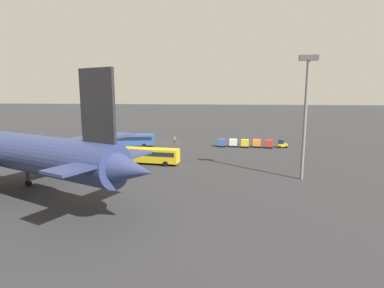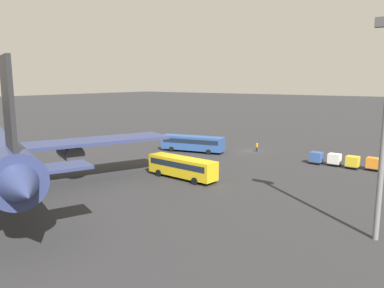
{
  "view_description": "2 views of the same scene",
  "coord_description": "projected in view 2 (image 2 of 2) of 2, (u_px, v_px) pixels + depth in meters",
  "views": [
    {
      "loc": [
        -17.2,
        80.61,
        13.5
      ],
      "look_at": [
        -9.4,
        24.27,
        3.92
      ],
      "focal_mm": 28.0,
      "sensor_mm": 36.0,
      "label": 1
    },
    {
      "loc": [
        -32.9,
        67.79,
        14.06
      ],
      "look_at": [
        -2.14,
        24.01,
        4.96
      ],
      "focal_mm": 35.0,
      "sensor_mm": 36.0,
      "label": 2
    }
  ],
  "objects": [
    {
      "name": "worker_person",
      "position": [
        257.0,
        147.0,
        74.88
      ],
      "size": [
        0.38,
        0.38,
        1.74
      ],
      "color": "#1E1E2D",
      "rests_on": "ground"
    },
    {
      "name": "cargo_cart_orange",
      "position": [
        373.0,
        163.0,
        58.95
      ],
      "size": [
        2.09,
        1.79,
        2.06
      ],
      "rotation": [
        0.0,
        0.0,
        -0.06
      ],
      "color": "#38383D",
      "rests_on": "ground"
    },
    {
      "name": "shuttle_bus_far",
      "position": [
        182.0,
        166.0,
        54.06
      ],
      "size": [
        11.48,
        3.78,
        3.08
      ],
      "rotation": [
        0.0,
        0.0,
        -0.1
      ],
      "color": "gold",
      "rests_on": "ground"
    },
    {
      "name": "ground_plane",
      "position": [
        251.0,
        151.0,
        75.69
      ],
      "size": [
        600.0,
        600.0,
        0.0
      ],
      "primitive_type": "plane",
      "color": "#2D2D30"
    },
    {
      "name": "cargo_cart_blue",
      "position": [
        316.0,
        157.0,
        63.6
      ],
      "size": [
        2.09,
        1.79,
        2.06
      ],
      "rotation": [
        0.0,
        0.0,
        -0.06
      ],
      "color": "#38383D",
      "rests_on": "ground"
    },
    {
      "name": "shuttle_bus_near",
      "position": [
        192.0,
        142.0,
        74.42
      ],
      "size": [
        13.06,
        5.36,
        3.16
      ],
      "rotation": [
        0.0,
        0.0,
        0.21
      ],
      "color": "#2D5199",
      "rests_on": "ground"
    },
    {
      "name": "cargo_cart_white",
      "position": [
        334.0,
        159.0,
        62.17
      ],
      "size": [
        2.09,
        1.79,
        2.06
      ],
      "rotation": [
        0.0,
        0.0,
        -0.06
      ],
      "color": "#38383D",
      "rests_on": "ground"
    },
    {
      "name": "cargo_cart_yellow",
      "position": [
        353.0,
        162.0,
        60.13
      ],
      "size": [
        2.09,
        1.79,
        2.06
      ],
      "rotation": [
        0.0,
        0.0,
        -0.06
      ],
      "color": "#38383D",
      "rests_on": "ground"
    }
  ]
}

